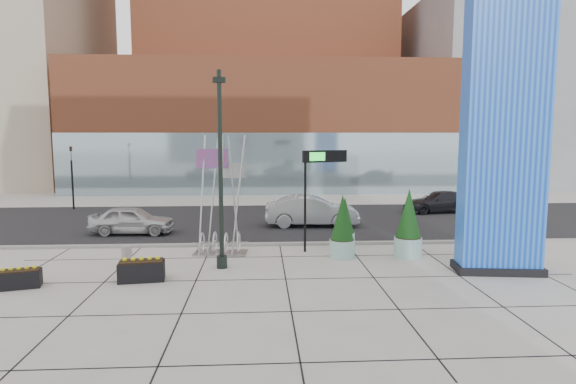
{
  "coord_description": "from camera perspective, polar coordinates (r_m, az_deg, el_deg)",
  "views": [
    {
      "loc": [
        0.18,
        -16.7,
        4.83
      ],
      "look_at": [
        1.25,
        2.0,
        2.6
      ],
      "focal_mm": 30.0,
      "sensor_mm": 36.0,
      "label": 1
    }
  ],
  "objects": [
    {
      "name": "lamp_post",
      "position": [
        17.39,
        -7.97,
        0.36
      ],
      "size": [
        0.46,
        0.39,
        7.09
      ],
      "rotation": [
        0.0,
        0.0,
        0.12
      ],
      "color": "black",
      "rests_on": "ground"
    },
    {
      "name": "public_art_sculpture",
      "position": [
        19.75,
        -7.99,
        -3.66
      ],
      "size": [
        2.21,
        1.22,
        4.86
      ],
      "rotation": [
        0.0,
        0.0,
        -0.07
      ],
      "color": "#B9BBBE",
      "rests_on": "ground"
    },
    {
      "name": "building_grey_parking",
      "position": [
        55.28,
        25.03,
        10.48
      ],
      "size": [
        20.0,
        18.0,
        18.0
      ],
      "primitive_type": "cube",
      "color": "slate",
      "rests_on": "ground"
    },
    {
      "name": "ground",
      "position": [
        17.39,
        -3.79,
        -9.36
      ],
      "size": [
        160.0,
        160.0,
        0.0
      ],
      "primitive_type": "plane",
      "color": "#9E9991",
      "rests_on": "ground"
    },
    {
      "name": "traffic_signal",
      "position": [
        34.06,
        -24.23,
        1.92
      ],
      "size": [
        0.15,
        0.18,
        4.1
      ],
      "color": "black",
      "rests_on": "ground"
    },
    {
      "name": "box_planter_north",
      "position": [
        16.92,
        -16.95,
        -8.78
      ],
      "size": [
        1.57,
        0.93,
        0.82
      ],
      "rotation": [
        0.0,
        0.0,
        0.13
      ],
      "color": "black",
      "rests_on": "ground"
    },
    {
      "name": "car_dark_east",
      "position": [
        31.52,
        17.43,
        -1.15
      ],
      "size": [
        4.71,
        2.41,
        1.31
      ],
      "primitive_type": "imported",
      "rotation": [
        0.0,
        0.0,
        -1.44
      ],
      "color": "black",
      "rests_on": "ground"
    },
    {
      "name": "tower_glass_front",
      "position": [
        38.98,
        -2.06,
        3.35
      ],
      "size": [
        34.0,
        0.6,
        5.0
      ],
      "primitive_type": "cube",
      "color": "#8CA5B2",
      "rests_on": "ground"
    },
    {
      "name": "round_planter_mid",
      "position": [
        19.13,
        6.46,
        -4.22
      ],
      "size": [
        1.01,
        1.01,
        2.52
      ],
      "color": "#92C4BA",
      "rests_on": "ground"
    },
    {
      "name": "street_asphalt",
      "position": [
        27.13,
        -3.6,
        -3.46
      ],
      "size": [
        80.0,
        12.0,
        0.02
      ],
      "primitive_type": "cube",
      "color": "black",
      "rests_on": "ground"
    },
    {
      "name": "overhead_street_sign",
      "position": [
        19.7,
        4.14,
        3.2
      ],
      "size": [
        1.92,
        0.82,
        4.2
      ],
      "rotation": [
        0.0,
        0.0,
        0.34
      ],
      "color": "black",
      "rests_on": "ground"
    },
    {
      "name": "blue_pylon",
      "position": [
        18.18,
        24.21,
        5.88
      ],
      "size": [
        3.08,
        1.66,
        9.79
      ],
      "rotation": [
        0.0,
        0.0,
        -0.13
      ],
      "color": "#0C3EBF",
      "rests_on": "ground"
    },
    {
      "name": "car_silver_mid",
      "position": [
        25.56,
        2.81,
        -2.28
      ],
      "size": [
        4.94,
        1.84,
        1.61
      ],
      "primitive_type": "imported",
      "rotation": [
        0.0,
        0.0,
        1.54
      ],
      "color": "#A1A4A9",
      "rests_on": "ground"
    },
    {
      "name": "box_planter_south",
      "position": [
        17.7,
        -29.24,
        -8.87
      ],
      "size": [
        1.38,
        0.94,
        0.69
      ],
      "rotation": [
        0.0,
        0.0,
        0.27
      ],
      "color": "black",
      "rests_on": "ground"
    },
    {
      "name": "round_planter_east",
      "position": [
        19.73,
        14.09,
        -3.75
      ],
      "size": [
        1.09,
        1.09,
        2.73
      ],
      "color": "#92C4BA",
      "rests_on": "ground"
    },
    {
      "name": "concrete_bollard",
      "position": [
        18.92,
        -18.57,
        -7.17
      ],
      "size": [
        0.4,
        0.4,
        0.77
      ],
      "primitive_type": "cylinder",
      "color": "gray",
      "rests_on": "ground"
    },
    {
      "name": "car_white_west",
      "position": [
        24.72,
        -18.01,
        -3.22
      ],
      "size": [
        4.07,
        1.8,
        1.36
      ],
      "primitive_type": "imported",
      "rotation": [
        0.0,
        0.0,
        1.52
      ],
      "color": "silver",
      "rests_on": "ground"
    },
    {
      "name": "round_planter_west",
      "position": [
        20.97,
        6.74,
        -3.69
      ],
      "size": [
        0.87,
        0.87,
        2.19
      ],
      "color": "#92C4BA",
      "rests_on": "ground"
    },
    {
      "name": "curb_edge",
      "position": [
        21.25,
        -3.69,
        -6.21
      ],
      "size": [
        80.0,
        0.3,
        0.12
      ],
      "primitive_type": "cube",
      "color": "gray",
      "rests_on": "ground"
    },
    {
      "name": "tower_podium",
      "position": [
        43.72,
        -2.21,
        7.65
      ],
      "size": [
        34.0,
        10.0,
        11.0
      ],
      "primitive_type": "cube",
      "color": "#B15633",
      "rests_on": "ground"
    }
  ]
}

